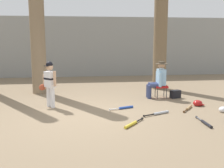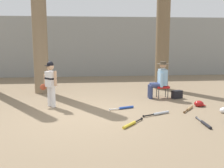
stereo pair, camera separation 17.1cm
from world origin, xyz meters
The scene contains 15 objects.
ground_plane centered at (0.00, 0.00, 0.00)m, with size 60.00×60.00×0.00m, color #7F6B51.
concrete_back_wall centered at (0.00, 7.34, 1.51)m, with size 18.00×0.36×3.03m, color gray.
tree_near_player centered at (-1.60, 3.10, 2.25)m, with size 0.79×0.79×5.29m.
tree_behind_spectator centered at (2.91, 3.39, 2.20)m, with size 0.75×0.75×5.13m.
young_ballplayer centered at (-1.03, 0.98, 0.74)m, with size 0.56×0.47×1.31m.
folding_stool centered at (2.47, 1.76, 0.36)m, with size 0.42×0.42×0.41m.
seated_spectator centered at (2.37, 1.76, 0.64)m, with size 0.67×0.53×1.20m.
handbag_beside_stool centered at (2.93, 1.64, 0.13)m, with size 0.34×0.18×0.26m, color black.
bat_wood_tan centered at (2.78, 0.23, 0.03)m, with size 0.50×0.62×0.07m.
bat_blue_youth centered at (1.02, 0.49, 0.03)m, with size 0.72×0.32×0.07m.
bat_aluminum_silver centered at (1.82, -0.17, 0.03)m, with size 0.77×0.40×0.07m.
bat_black_composite centered at (2.62, -1.11, 0.03)m, with size 0.08×0.80×0.07m.
bat_yellow_trainer centered at (0.95, -0.96, 0.03)m, with size 0.58×0.66×0.07m.
batting_helmet_red centered at (3.20, 0.55, 0.08)m, with size 0.32×0.24×0.18m.
batting_helmet_white centered at (3.58, -0.19, 0.07)m, with size 0.28×0.22×0.16m.
Camera 2 is at (-0.07, -6.69, 1.92)m, focal length 43.14 mm.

